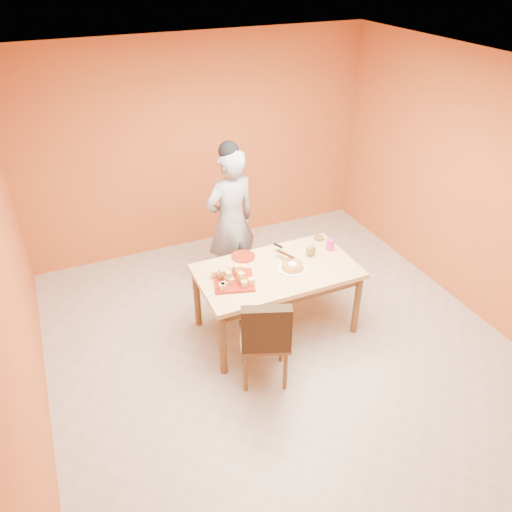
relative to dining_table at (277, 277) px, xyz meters
name	(u,v)px	position (x,y,z in m)	size (l,w,h in m)	color
floor	(284,353)	(-0.09, -0.39, -0.67)	(5.00, 5.00, 0.00)	#BAB39F
ceiling	(296,79)	(-0.09, -0.39, 2.03)	(5.00, 5.00, 0.00)	white
wall_back	(199,147)	(-0.09, 2.11, 0.68)	(4.50, 4.50, 0.00)	#BF692C
wall_left	(10,303)	(-2.34, -0.39, 0.68)	(5.00, 5.00, 0.00)	#BF692C
wall_right	(485,194)	(2.16, -0.39, 0.68)	(5.00, 5.00, 0.00)	#BF692C
dining_table	(277,277)	(0.00, 0.00, 0.00)	(1.60, 0.90, 0.76)	#DCBD73
dining_chair	(265,336)	(-0.40, -0.60, -0.15)	(0.60, 0.66, 0.99)	brown
pastry_pile	(234,275)	(-0.47, -0.02, 0.17)	(0.34, 0.34, 0.11)	#E3A560
person	(231,221)	(-0.12, 0.95, 0.20)	(0.63, 0.41, 1.73)	#959598
pastry_platter	(234,281)	(-0.47, -0.02, 0.11)	(0.38, 0.38, 0.02)	maroon
red_dinner_plate	(243,256)	(-0.22, 0.35, 0.10)	(0.25, 0.25, 0.01)	maroon
white_cake_plate	(292,269)	(0.14, -0.06, 0.10)	(0.29, 0.29, 0.01)	white
sponge_cake	(292,266)	(0.14, -0.06, 0.13)	(0.22, 0.22, 0.05)	gold
cake_server	(285,254)	(0.15, 0.12, 0.16)	(0.04, 0.23, 0.01)	silver
egg_ornament	(311,250)	(0.43, 0.09, 0.16)	(0.11, 0.09, 0.13)	olive
magenta_glass	(330,245)	(0.68, 0.12, 0.15)	(0.08, 0.08, 0.11)	#CF1F84
checker_tin	(319,238)	(0.68, 0.35, 0.11)	(0.10, 0.10, 0.03)	#3A190F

